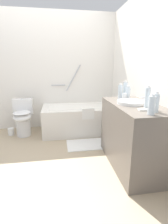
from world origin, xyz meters
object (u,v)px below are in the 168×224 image
at_px(water_bottle_1, 125,90).
at_px(bathtub, 80,118).
at_px(water_bottle_4, 147,98).
at_px(bath_mat, 87,144).
at_px(water_bottle_0, 152,105).
at_px(sink_basin, 131,102).
at_px(water_bottle_5, 156,103).
at_px(toilet, 23,118).
at_px(soap_dish, 143,110).
at_px(sink_faucet, 146,101).
at_px(drinking_glass_0, 124,97).
at_px(water_bottle_2, 120,92).
at_px(toilet_paper_roll, 11,131).
at_px(water_bottle_3, 128,93).

bearing_deg(water_bottle_1, bathtub, 121.84).
height_order(water_bottle_4, bath_mat, water_bottle_4).
bearing_deg(water_bottle_0, sink_basin, 88.34).
height_order(water_bottle_5, bath_mat, water_bottle_5).
distance_m(water_bottle_4, water_bottle_5, 0.15).
relative_size(water_bottle_5, bath_mat, 0.31).
relative_size(toilet, soap_dish, 7.71).
xyz_separation_m(sink_faucet, drinking_glass_0, (-0.19, 0.24, 0.02)).
bearing_deg(bathtub, water_bottle_1, -58.16).
relative_size(water_bottle_2, water_bottle_4, 0.88).
distance_m(sink_basin, water_bottle_5, 0.43).
height_order(bathtub, sink_faucet, bathtub).
bearing_deg(water_bottle_4, water_bottle_0, -108.91).
bearing_deg(water_bottle_2, water_bottle_5, -83.47).
distance_m(soap_dish, toilet_paper_roll, 2.55).
bearing_deg(water_bottle_5, water_bottle_0, -138.74).
bearing_deg(water_bottle_5, water_bottle_2, 96.53).
relative_size(sink_basin, soap_dish, 3.82).
distance_m(water_bottle_2, drinking_glass_0, 0.12).
bearing_deg(water_bottle_0, soap_dish, 91.14).
distance_m(bathtub, water_bottle_1, 1.25).
bearing_deg(toilet_paper_roll, toilet, -7.31).
height_order(water_bottle_2, water_bottle_3, water_bottle_2).
xyz_separation_m(water_bottle_4, drinking_glass_0, (-0.05, 0.51, -0.07)).
relative_size(bathtub, bath_mat, 2.10).
height_order(sink_faucet, drinking_glass_0, drinking_glass_0).
bearing_deg(water_bottle_4, water_bottle_3, 88.63).
bearing_deg(water_bottle_1, water_bottle_2, -156.49).
bearing_deg(sink_basin, bathtub, 110.66).
distance_m(water_bottle_5, bath_mat, 1.49).
distance_m(toilet, water_bottle_3, 2.00).
relative_size(soap_dish, bath_mat, 0.13).
relative_size(water_bottle_1, bath_mat, 0.37).
bearing_deg(sink_faucet, bathtub, 118.21).
bearing_deg(water_bottle_3, bath_mat, 145.51).
height_order(water_bottle_0, soap_dish, water_bottle_0).
height_order(water_bottle_0, drinking_glass_0, water_bottle_0).
distance_m(water_bottle_5, drinking_glass_0, 0.66).
relative_size(water_bottle_2, soap_dish, 2.48).
distance_m(sink_faucet, water_bottle_4, 0.31).
bearing_deg(water_bottle_3, drinking_glass_0, -151.64).
bearing_deg(water_bottle_2, soap_dish, -90.19).
relative_size(water_bottle_0, soap_dish, 2.26).
height_order(sink_basin, water_bottle_2, water_bottle_2).
bearing_deg(soap_dish, sink_faucet, 56.29).
relative_size(drinking_glass_0, bath_mat, 0.14).
xyz_separation_m(water_bottle_0, toilet_paper_roll, (-1.81, 1.78, -0.86)).
bearing_deg(bathtub, water_bottle_5, -71.89).
bearing_deg(drinking_glass_0, toilet_paper_roll, 150.37).
bearing_deg(sink_basin, water_bottle_5, -80.19).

